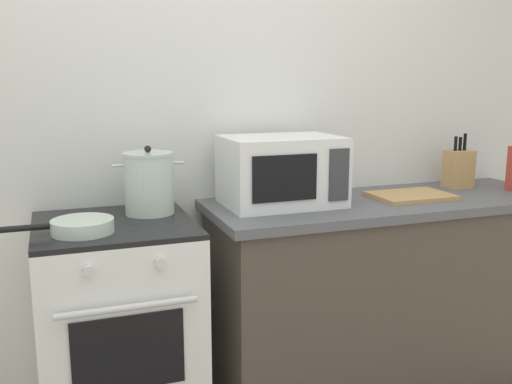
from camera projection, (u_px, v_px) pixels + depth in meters
name	position (u px, v px, depth m)	size (l,w,h in m)	color
back_wall	(242.00, 125.00, 2.68)	(4.40, 0.10, 2.50)	silver
lower_cabinet_right	(385.00, 297.00, 2.72)	(1.64, 0.56, 0.88)	#4C4238
countertop_right	(389.00, 203.00, 2.63)	(1.70, 0.60, 0.04)	#59595E
stove	(119.00, 334.00, 2.27)	(0.60, 0.64, 0.92)	white
stock_pot	(149.00, 183.00, 2.31)	(0.29, 0.21, 0.28)	silver
frying_pan	(80.00, 226.00, 2.03)	(0.42, 0.22, 0.05)	silver
microwave	(281.00, 171.00, 2.47)	(0.50, 0.37, 0.30)	white
cutting_board	(411.00, 196.00, 2.64)	(0.36, 0.26, 0.02)	tan
knife_block	(458.00, 169.00, 2.88)	(0.13, 0.10, 0.27)	tan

